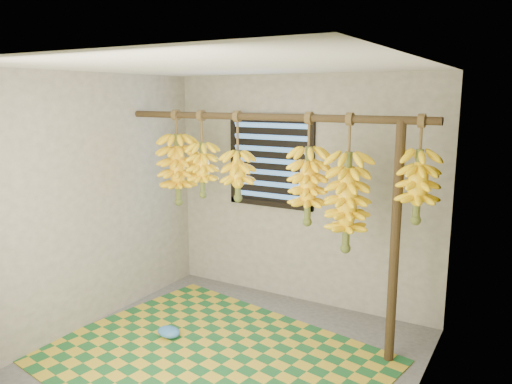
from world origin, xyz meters
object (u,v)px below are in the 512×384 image
Objects in this scene: woven_mat at (209,359)px; banana_bunch_b at (178,169)px; banana_bunch_d at (308,186)px; banana_bunch_e at (347,202)px; banana_bunch_f at (418,186)px; banana_bunch_a at (202,170)px; plastic_bag at (169,332)px; support_post at (395,246)px; banana_bunch_c at (238,175)px.

woven_mat is 1.86m from banana_bunch_b.
banana_bunch_d reaches higher than woven_mat.
banana_bunch_e and banana_bunch_f have the same top height.
banana_bunch_b is (-0.31, 0.00, -0.02)m from banana_bunch_a.
banana_bunch_d is 0.84× the size of banana_bunch_e.
plastic_bag is 1.55m from banana_bunch_a.
banana_bunch_e reaches higher than support_post.
woven_mat is at bearing -126.18° from banana_bunch_d.
banana_bunch_c is (0.37, 0.61, 1.40)m from plastic_bag.
woven_mat is 1.64m from banana_bunch_c.
banana_bunch_e is at bearing 0.00° from banana_bunch_a.
plastic_bag is 0.25× the size of banana_bunch_b.
banana_bunch_a is at bearing 127.29° from woven_mat.
plastic_bag is at bearing -87.16° from banana_bunch_a.
support_post is 2.38× the size of banana_bunch_a.
banana_bunch_a is 1.00× the size of banana_bunch_f.
banana_bunch_a is 0.73× the size of banana_bunch_e.
banana_bunch_c is 0.71m from banana_bunch_d.
banana_bunch_e is (1.44, 0.61, 1.26)m from plastic_bag.
banana_bunch_a is at bearing 180.00° from banana_bunch_f.
plastic_bag is at bearing -150.54° from banana_bunch_d.
plastic_bag is at bearing -121.34° from banana_bunch_c.
banana_bunch_f is (1.63, 0.00, 0.04)m from banana_bunch_c.
banana_bunch_d and banana_bunch_e have the same top height.
banana_bunch_d is at bearing 180.00° from banana_bunch_e.
banana_bunch_f reaches higher than plastic_bag.
support_post is 1.55m from banana_bunch_c.
plastic_bag is 0.28× the size of banana_bunch_c.
banana_bunch_b is at bearing 118.68° from plastic_bag.
banana_bunch_c is (-0.17, 0.75, 1.45)m from woven_mat.
banana_bunch_c is (0.71, 0.00, -0.01)m from banana_bunch_b.
woven_mat is (-1.32, -0.75, -0.99)m from support_post.
banana_bunch_e is at bearing 0.00° from banana_bunch_d.
woven_mat is 0.56m from plastic_bag.
banana_bunch_d is at bearing 0.00° from banana_bunch_c.
banana_bunch_e reaches higher than woven_mat.
banana_bunch_a and banana_bunch_c have the same top height.
banana_bunch_a and banana_bunch_f have the same top height.
banana_bunch_b is 1.78m from banana_bunch_e.
support_post is 1.73× the size of banana_bunch_e.
banana_bunch_c is at bearing 180.00° from banana_bunch_e.
banana_bunch_c is 1.63m from banana_bunch_f.
banana_bunch_b is 1.13× the size of banana_bunch_c.
banana_bunch_f is (0.15, 0.00, 0.50)m from support_post.
banana_bunch_c reaches higher than woven_mat.
woven_mat is 2.33× the size of banana_bunch_e.
support_post is at bearing 180.00° from banana_bunch_f.
banana_bunch_e is (1.78, 0.00, -0.15)m from banana_bunch_b.
banana_bunch_a and banana_bunch_d have the same top height.
banana_bunch_b and banana_bunch_f have the same top height.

